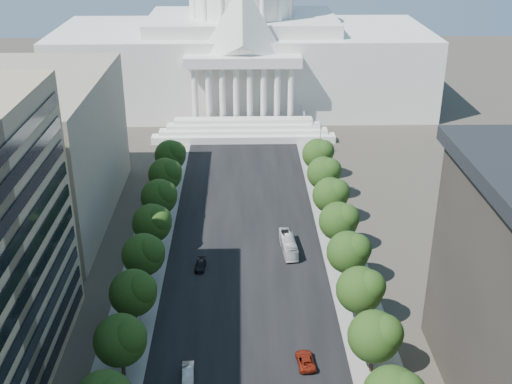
{
  "coord_description": "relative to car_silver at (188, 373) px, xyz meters",
  "views": [
    {
      "loc": [
        -0.6,
        -26.03,
        62.73
      ],
      "look_at": [
        1.97,
        80.79,
        14.01
      ],
      "focal_mm": 45.0,
      "sensor_mm": 36.0,
      "label": 1
    }
  ],
  "objects": [
    {
      "name": "city_bus",
      "position": [
        17.0,
        36.34,
        0.66
      ],
      "size": [
        3.23,
        10.51,
        2.88
      ],
      "primitive_type": "imported",
      "rotation": [
        0.0,
        0.0,
        0.08
      ],
      "color": "silver",
      "rests_on": "ground"
    },
    {
      "name": "capitol",
      "position": [
        8.62,
        137.75,
        19.23
      ],
      "size": [
        120.0,
        56.0,
        73.0
      ],
      "color": "white",
      "rests_on": "ground"
    },
    {
      "name": "tree_l_f",
      "position": [
        -9.04,
        24.66,
        5.67
      ],
      "size": [
        7.79,
        7.6,
        9.97
      ],
      "color": "#33261C",
      "rests_on": "ground"
    },
    {
      "name": "car_dark_b",
      "position": [
        0.12,
        30.14,
        -0.12
      ],
      "size": [
        2.2,
        4.65,
        1.31
      ],
      "primitive_type": "imported",
      "rotation": [
        0.0,
        0.0,
        -0.08
      ],
      "color": "black",
      "rests_on": "ground"
    },
    {
      "name": "tree_l_d",
      "position": [
        -9.04,
        0.66,
        5.67
      ],
      "size": [
        7.79,
        7.6,
        9.97
      ],
      "color": "#33261C",
      "rests_on": "ground"
    },
    {
      "name": "sidewalk_right",
      "position": [
        27.62,
        42.86,
        -0.78
      ],
      "size": [
        8.0,
        260.0,
        0.02
      ],
      "primitive_type": "cube",
      "color": "gray",
      "rests_on": "ground"
    },
    {
      "name": "tree_l_h",
      "position": [
        -9.04,
        48.66,
        5.67
      ],
      "size": [
        7.79,
        7.6,
        9.97
      ],
      "color": "#33261C",
      "rests_on": "ground"
    },
    {
      "name": "sidewalk_left",
      "position": [
        -10.38,
        42.86,
        -0.78
      ],
      "size": [
        8.0,
        260.0,
        0.02
      ],
      "primitive_type": "cube",
      "color": "gray",
      "rests_on": "ground"
    },
    {
      "name": "tree_l_g",
      "position": [
        -9.04,
        36.66,
        5.67
      ],
      "size": [
        7.79,
        7.6,
        9.97
      ],
      "color": "#33261C",
      "rests_on": "ground"
    },
    {
      "name": "streetlight_e",
      "position": [
        28.53,
        62.86,
        5.04
      ],
      "size": [
        2.61,
        0.44,
        9.0
      ],
      "color": "gray",
      "rests_on": "ground"
    },
    {
      "name": "car_red",
      "position": [
        17.15,
        2.5,
        -0.04
      ],
      "size": [
        2.88,
        5.48,
        1.47
      ],
      "primitive_type": "imported",
      "rotation": [
        0.0,
        0.0,
        3.23
      ],
      "color": "maroon",
      "rests_on": "ground"
    },
    {
      "name": "tree_l_j",
      "position": [
        -9.04,
        72.66,
        5.67
      ],
      "size": [
        7.79,
        7.6,
        9.97
      ],
      "color": "#33261C",
      "rests_on": "ground"
    },
    {
      "name": "office_block_left_far",
      "position": [
        -39.38,
        52.86,
        14.22
      ],
      "size": [
        38.0,
        52.0,
        30.0
      ],
      "primitive_type": "cube",
      "color": "gray",
      "rests_on": "ground"
    },
    {
      "name": "tree_r_j",
      "position": [
        26.96,
        72.66,
        5.67
      ],
      "size": [
        7.79,
        7.6,
        9.97
      ],
      "color": "#33261C",
      "rests_on": "ground"
    },
    {
      "name": "tree_r_d",
      "position": [
        26.96,
        0.66,
        5.67
      ],
      "size": [
        7.79,
        7.6,
        9.97
      ],
      "color": "#33261C",
      "rests_on": "ground"
    },
    {
      "name": "tree_l_e",
      "position": [
        -9.04,
        12.66,
        5.67
      ],
      "size": [
        7.79,
        7.6,
        9.97
      ],
      "color": "#33261C",
      "rests_on": "ground"
    },
    {
      "name": "road_asphalt",
      "position": [
        8.62,
        42.86,
        -0.78
      ],
      "size": [
        30.0,
        260.0,
        0.01
      ],
      "primitive_type": "cube",
      "color": "black",
      "rests_on": "ground"
    },
    {
      "name": "tree_r_e",
      "position": [
        26.96,
        12.66,
        5.67
      ],
      "size": [
        7.79,
        7.6,
        9.97
      ],
      "color": "#33261C",
      "rests_on": "ground"
    },
    {
      "name": "tree_r_h",
      "position": [
        26.96,
        48.66,
        5.67
      ],
      "size": [
        7.79,
        7.6,
        9.97
      ],
      "color": "#33261C",
      "rests_on": "ground"
    },
    {
      "name": "tree_l_i",
      "position": [
        -9.04,
        60.66,
        5.67
      ],
      "size": [
        7.79,
        7.6,
        9.97
      ],
      "color": "#33261C",
      "rests_on": "ground"
    },
    {
      "name": "streetlight_f",
      "position": [
        28.53,
        87.86,
        5.04
      ],
      "size": [
        2.61,
        0.44,
        9.0
      ],
      "color": "gray",
      "rests_on": "ground"
    },
    {
      "name": "tree_r_f",
      "position": [
        26.96,
        24.66,
        5.67
      ],
      "size": [
        7.79,
        7.6,
        9.97
      ],
      "color": "#33261C",
      "rests_on": "ground"
    },
    {
      "name": "tree_r_g",
      "position": [
        26.96,
        36.66,
        5.67
      ],
      "size": [
        7.79,
        7.6,
        9.97
      ],
      "color": "#33261C",
      "rests_on": "ground"
    },
    {
      "name": "car_silver",
      "position": [
        0.0,
        0.0,
        0.0
      ],
      "size": [
        1.91,
        4.81,
        1.56
      ],
      "primitive_type": "imported",
      "rotation": [
        0.0,
        0.0,
        0.06
      ],
      "color": "#AAAEB2",
      "rests_on": "ground"
    },
    {
      "name": "streetlight_d",
      "position": [
        28.53,
        37.86,
        5.04
      ],
      "size": [
        2.61,
        0.44,
        9.0
      ],
      "color": "gray",
      "rests_on": "ground"
    },
    {
      "name": "streetlight_c",
      "position": [
        28.53,
        12.86,
        5.04
      ],
      "size": [
        2.61,
        0.44,
        9.0
      ],
      "color": "gray",
      "rests_on": "ground"
    },
    {
      "name": "tree_r_i",
      "position": [
        26.96,
        60.66,
        5.67
      ],
      "size": [
        7.79,
        7.6,
        9.97
      ],
      "color": "#33261C",
      "rests_on": "ground"
    }
  ]
}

